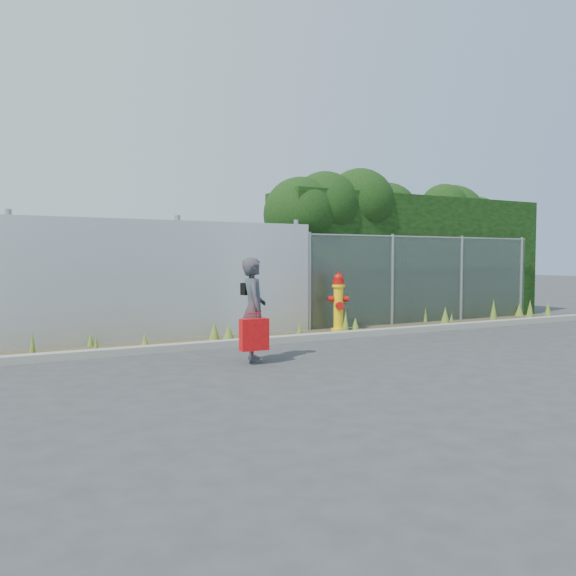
% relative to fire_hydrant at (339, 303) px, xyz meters
% --- Properties ---
extents(ground, '(80.00, 80.00, 0.00)m').
position_rel_fire_hydrant_xyz_m(ground, '(-1.53, -2.63, -0.60)').
color(ground, '#343537').
rests_on(ground, ground).
extents(curb, '(16.00, 0.22, 0.12)m').
position_rel_fire_hydrant_xyz_m(curb, '(-1.53, -0.83, -0.54)').
color(curb, gray).
rests_on(curb, ground).
extents(weed_strip, '(16.00, 1.24, 0.52)m').
position_rel_fire_hydrant_xyz_m(weed_strip, '(-0.92, -0.27, -0.48)').
color(weed_strip, '#413825').
rests_on(weed_strip, ground).
extents(corrugated_fence, '(8.50, 0.21, 2.30)m').
position_rel_fire_hydrant_xyz_m(corrugated_fence, '(-4.77, 0.38, 0.51)').
color(corrugated_fence, '#B8BAC0').
rests_on(corrugated_fence, ground).
extents(chainlink_fence, '(6.50, 0.07, 2.05)m').
position_rel_fire_hydrant_xyz_m(chainlink_fence, '(2.72, 0.37, 0.43)').
color(chainlink_fence, gray).
rests_on(chainlink_fence, ground).
extents(hedge, '(7.71, 2.09, 3.60)m').
position_rel_fire_hydrant_xyz_m(hedge, '(2.75, 1.37, 1.40)').
color(hedge, black).
rests_on(hedge, ground).
extents(fire_hydrant, '(0.41, 0.37, 1.23)m').
position_rel_fire_hydrant_xyz_m(fire_hydrant, '(0.00, 0.00, 0.00)').
color(fire_hydrant, yellow).
rests_on(fire_hydrant, ground).
extents(woman, '(0.51, 0.63, 1.52)m').
position_rel_fire_hydrant_xyz_m(woman, '(-2.91, -2.20, 0.16)').
color(woman, '#0F565F').
rests_on(woman, ground).
extents(red_tote_bag, '(0.41, 0.15, 0.53)m').
position_rel_fire_hydrant_xyz_m(red_tote_bag, '(-3.03, -2.48, -0.17)').
color(red_tote_bag, '#AA090C').
extents(black_shoulder_bag, '(0.24, 0.10, 0.18)m').
position_rel_fire_hydrant_xyz_m(black_shoulder_bag, '(-2.92, -2.03, 0.45)').
color(black_shoulder_bag, black).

